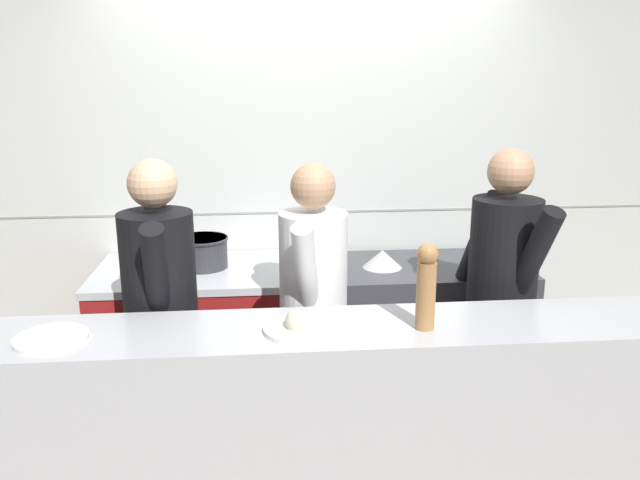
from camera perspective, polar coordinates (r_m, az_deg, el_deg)
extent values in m
cube|color=silver|center=(3.83, -0.96, 4.88)|extent=(8.00, 0.06, 2.60)
cube|color=gray|center=(3.83, -0.91, 2.59)|extent=(8.00, 0.00, 0.01)
cube|color=maroon|center=(3.71, -10.14, -9.66)|extent=(1.18, 0.70, 0.88)
cube|color=#B7BABF|center=(3.54, -10.48, -2.89)|extent=(1.21, 0.71, 0.04)
cube|color=#B7BABF|center=(3.38, -10.66, -11.01)|extent=(1.06, 0.03, 0.10)
cube|color=#38383D|center=(3.80, 9.02, -8.80)|extent=(1.18, 0.65, 0.91)
cube|color=black|center=(3.72, 9.94, -16.37)|extent=(1.16, 0.04, 0.10)
cube|color=#B7BABF|center=(2.72, 1.57, -17.71)|extent=(3.25, 0.45, 1.01)
cylinder|color=#2D2D33|center=(3.54, -10.69, -1.12)|extent=(0.28, 0.28, 0.17)
cylinder|color=#2D2D33|center=(3.52, -10.75, 0.13)|extent=(0.29, 0.29, 0.01)
cone|color=#B7BABF|center=(3.55, 5.73, -1.72)|extent=(0.22, 0.22, 0.10)
cylinder|color=white|center=(2.56, -23.38, -8.24)|extent=(0.27, 0.27, 0.02)
cylinder|color=white|center=(2.44, -2.16, -8.16)|extent=(0.26, 0.26, 0.02)
sphere|color=beige|center=(2.42, -2.17, -7.46)|extent=(0.09, 0.09, 0.09)
cylinder|color=#AD7A47|center=(2.45, 9.65, -5.06)|extent=(0.08, 0.08, 0.27)
sphere|color=#AD7A47|center=(2.40, 9.82, -1.26)|extent=(0.08, 0.08, 0.08)
cube|color=black|center=(3.18, -13.65, -15.55)|extent=(0.30, 0.21, 0.76)
cylinder|color=black|center=(2.89, -14.49, -3.62)|extent=(0.37, 0.37, 0.63)
sphere|color=#D8AD84|center=(2.79, -15.08, 5.02)|extent=(0.21, 0.21, 0.21)
cylinder|color=black|center=(3.06, -14.47, -1.17)|extent=(0.14, 0.32, 0.52)
cylinder|color=black|center=(2.69, -14.71, -3.43)|extent=(0.14, 0.32, 0.52)
cube|color=black|center=(3.23, -0.58, -14.79)|extent=(0.31, 0.24, 0.74)
cylinder|color=white|center=(2.95, -0.62, -3.32)|extent=(0.39, 0.39, 0.61)
sphere|color=tan|center=(2.84, -0.64, 4.95)|extent=(0.21, 0.21, 0.21)
cylinder|color=white|center=(3.11, -0.08, -0.98)|extent=(0.17, 0.32, 0.51)
cylinder|color=white|center=(2.75, -1.24, -3.13)|extent=(0.17, 0.32, 0.51)
cube|color=black|center=(3.42, 15.54, -13.33)|extent=(0.32, 0.26, 0.77)
cylinder|color=black|center=(3.15, 16.42, -2.03)|extent=(0.41, 0.41, 0.63)
sphere|color=tan|center=(3.06, 17.04, 6.01)|extent=(0.22, 0.22, 0.22)
cylinder|color=black|center=(3.28, 14.43, 0.14)|extent=(0.19, 0.33, 0.53)
cylinder|color=black|center=(2.99, 18.82, -1.67)|extent=(0.19, 0.33, 0.53)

